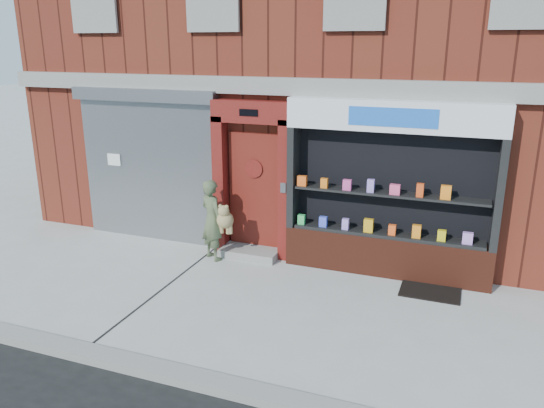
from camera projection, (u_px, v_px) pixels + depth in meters
The scene contains 8 objects.
ground at pixel (252, 302), 8.25m from camera, with size 80.00×80.00×0.00m, color #9E9E99.
curb at pixel (183, 376), 6.31m from camera, with size 60.00×0.30×0.12m, color gray.
building at pixel (348, 37), 12.46m from camera, with size 12.00×8.16×8.00m.
shutter_bay at pixel (149, 156), 10.49m from camera, with size 3.10×0.30×3.04m.
red_door_bay at pixel (253, 180), 9.75m from camera, with size 1.52×0.58×2.90m.
pharmacy_bay at pixel (389, 198), 8.89m from camera, with size 3.50×0.41×3.00m.
woman at pixel (214, 220), 9.69m from camera, with size 0.77×0.59×1.52m.
doormat at pixel (430, 291), 8.57m from camera, with size 0.95×0.66×0.02m, color black.
Camera 1 is at (2.90, -6.87, 3.86)m, focal length 35.00 mm.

